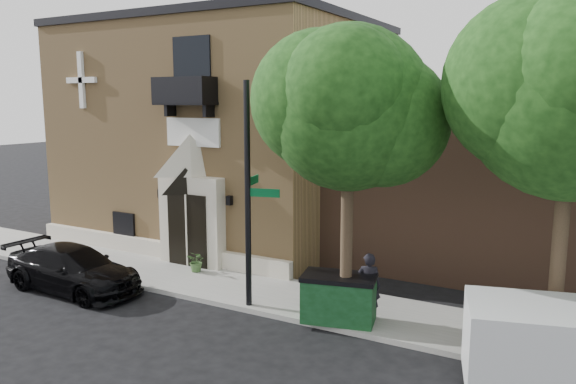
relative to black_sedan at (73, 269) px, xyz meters
The scene contains 11 objects.
ground 3.03m from the black_sedan, 21.67° to the left, with size 120.00×120.00×0.00m, color black.
sidewalk 4.59m from the black_sedan, 34.69° to the left, with size 42.00×3.00×0.15m, color gray.
church 9.86m from the black_sedan, 91.56° to the left, with size 12.20×11.01×9.30m.
street_tree_left 10.27m from the black_sedan, ahead, with size 4.97×4.38×7.77m.
street_tree_mid 14.89m from the black_sedan, ahead, with size 5.21×4.64×8.25m.
black_sedan is the anchor object (origin of this frame).
street_sign 6.53m from the black_sedan, 13.37° to the left, with size 1.16×1.00×6.41m.
fire_hydrant 8.82m from the black_sedan, ahead, with size 0.45×0.36×0.79m.
dumpster 8.69m from the black_sedan, 10.23° to the left, with size 2.16×1.53×1.28m.
planter 4.00m from the black_sedan, 51.97° to the left, with size 0.66×0.57×0.73m, color #456935.
pedestrian_near 9.40m from the black_sedan, 13.15° to the left, with size 0.66×0.43×1.81m, color black.
Camera 1 is at (11.65, -12.72, 6.01)m, focal length 35.00 mm.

